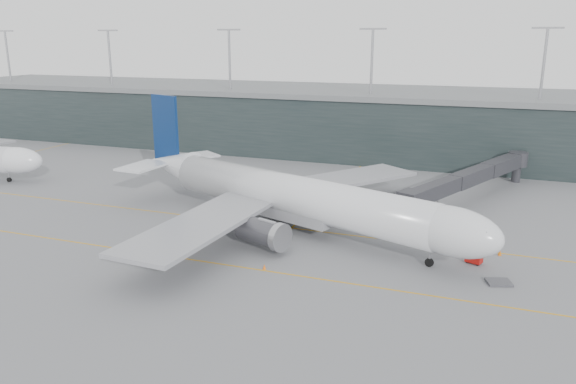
% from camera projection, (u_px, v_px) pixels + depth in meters
% --- Properties ---
extents(ground, '(320.00, 320.00, 0.00)m').
position_uv_depth(ground, '(270.00, 217.00, 88.50)').
color(ground, slate).
rests_on(ground, ground).
extents(taxiline_a, '(160.00, 0.25, 0.02)m').
position_uv_depth(taxiline_a, '(260.00, 224.00, 84.88)').
color(taxiline_a, '#C38912').
rests_on(taxiline_a, ground).
extents(taxiline_b, '(160.00, 0.25, 0.02)m').
position_uv_depth(taxiline_b, '(211.00, 262.00, 70.41)').
color(taxiline_b, '#C38912').
rests_on(taxiline_b, ground).
extents(taxiline_lead_main, '(0.25, 60.00, 0.02)m').
position_uv_depth(taxiline_lead_main, '(335.00, 189.00, 104.90)').
color(taxiline_lead_main, '#C38912').
rests_on(taxiline_lead_main, ground).
extents(taxiline_lead_adj, '(0.25, 60.00, 0.02)m').
position_uv_depth(taxiline_lead_adj, '(7.00, 158.00, 131.74)').
color(taxiline_lead_adj, '#C38912').
rests_on(taxiline_lead_adj, ground).
extents(terminal, '(240.00, 36.00, 29.00)m').
position_uv_depth(terminal, '(358.00, 120.00, 138.92)').
color(terminal, black).
rests_on(terminal, ground).
extents(main_aircraft, '(61.65, 56.87, 17.84)m').
position_uv_depth(main_aircraft, '(293.00, 196.00, 81.48)').
color(main_aircraft, silver).
rests_on(main_aircraft, ground).
extents(jet_bridge, '(17.82, 43.05, 5.95)m').
position_uv_depth(jet_bridge, '(463.00, 173.00, 97.80)').
color(jet_bridge, '#27282C').
rests_on(jet_bridge, ground).
extents(gse_cart, '(2.23, 1.81, 1.31)m').
position_uv_depth(gse_cart, '(474.00, 258.00, 69.99)').
color(gse_cart, '#9D0E0B').
rests_on(gse_cart, ground).
extents(baggage_dolly, '(3.23, 2.89, 0.27)m').
position_uv_depth(baggage_dolly, '(499.00, 282.00, 64.36)').
color(baggage_dolly, '#3E3E43').
rests_on(baggage_dolly, ground).
extents(uld_a, '(2.15, 1.89, 1.68)m').
position_uv_depth(uld_a, '(257.00, 193.00, 98.89)').
color(uld_a, '#3B3B41').
rests_on(uld_a, ground).
extents(uld_b, '(2.80, 2.58, 2.05)m').
position_uv_depth(uld_b, '(289.00, 190.00, 99.97)').
color(uld_b, '#3B3B41').
rests_on(uld_b, ground).
extents(uld_c, '(2.27, 1.84, 2.03)m').
position_uv_depth(uld_c, '(289.00, 194.00, 97.15)').
color(uld_c, '#3B3B41').
rests_on(uld_c, ground).
extents(cone_nose, '(0.49, 0.49, 0.78)m').
position_uv_depth(cone_nose, '(500.00, 253.00, 72.64)').
color(cone_nose, '#D35D0B').
rests_on(cone_nose, ground).
extents(cone_wing_stbd, '(0.41, 0.41, 0.65)m').
position_uv_depth(cone_wing_stbd, '(264.00, 267.00, 68.30)').
color(cone_wing_stbd, orange).
rests_on(cone_wing_stbd, ground).
extents(cone_wing_port, '(0.41, 0.41, 0.65)m').
position_uv_depth(cone_wing_port, '(346.00, 201.00, 95.88)').
color(cone_wing_port, orange).
rests_on(cone_wing_port, ground).
extents(cone_tail, '(0.48, 0.48, 0.77)m').
position_uv_depth(cone_tail, '(193.00, 232.00, 80.38)').
color(cone_tail, '#D74D0B').
rests_on(cone_tail, ground).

